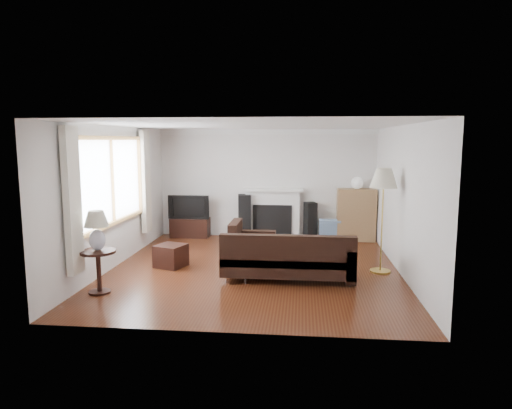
# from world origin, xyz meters

# --- Properties ---
(room) EXTENTS (5.10, 5.60, 2.54)m
(room) POSITION_xyz_m (0.00, 0.00, 1.25)
(room) COLOR #4C2110
(room) RESTS_ON ground
(window) EXTENTS (0.12, 2.74, 1.54)m
(window) POSITION_xyz_m (-2.45, -0.20, 1.55)
(window) COLOR olive
(window) RESTS_ON room
(curtain_near) EXTENTS (0.10, 0.35, 2.10)m
(curtain_near) POSITION_xyz_m (-2.40, -1.72, 1.40)
(curtain_near) COLOR silver
(curtain_near) RESTS_ON room
(curtain_far) EXTENTS (0.10, 0.35, 2.10)m
(curtain_far) POSITION_xyz_m (-2.40, 1.32, 1.40)
(curtain_far) COLOR silver
(curtain_far) RESTS_ON room
(fireplace) EXTENTS (1.40, 0.26, 1.15)m
(fireplace) POSITION_xyz_m (0.15, 2.64, 0.57)
(fireplace) COLOR white
(fireplace) RESTS_ON room
(tv_stand) EXTENTS (0.89, 0.40, 0.45)m
(tv_stand) POSITION_xyz_m (-1.78, 2.50, 0.22)
(tv_stand) COLOR black
(tv_stand) RESTS_ON ground
(television) EXTENTS (0.95, 0.12, 0.55)m
(television) POSITION_xyz_m (-1.78, 2.50, 0.72)
(television) COLOR black
(television) RESTS_ON tv_stand
(speaker_left) EXTENTS (0.33, 0.38, 1.01)m
(speaker_left) POSITION_xyz_m (-0.49, 2.53, 0.50)
(speaker_left) COLOR black
(speaker_left) RESTS_ON ground
(speaker_right) EXTENTS (0.32, 0.35, 0.85)m
(speaker_right) POSITION_xyz_m (1.02, 2.55, 0.42)
(speaker_right) COLOR black
(speaker_right) RESTS_ON ground
(bookshelf) EXTENTS (0.85, 0.40, 1.17)m
(bookshelf) POSITION_xyz_m (2.04, 2.52, 0.59)
(bookshelf) COLOR olive
(bookshelf) RESTS_ON ground
(globe_lamp) EXTENTS (0.26, 0.26, 0.26)m
(globe_lamp) POSITION_xyz_m (2.04, 2.52, 1.30)
(globe_lamp) COLOR white
(globe_lamp) RESTS_ON bookshelf
(sectional_sofa) EXTENTS (2.30, 1.68, 0.74)m
(sectional_sofa) POSITION_xyz_m (0.61, -0.57, 0.37)
(sectional_sofa) COLOR black
(sectional_sofa) RESTS_ON ground
(coffee_table) EXTENTS (1.13, 0.88, 0.39)m
(coffee_table) POSITION_xyz_m (0.85, 0.58, 0.19)
(coffee_table) COLOR #A47F4E
(coffee_table) RESTS_ON ground
(footstool) EXTENTS (0.60, 0.60, 0.40)m
(footstool) POSITION_xyz_m (-1.50, -0.03, 0.20)
(footstool) COLOR black
(footstool) RESTS_ON ground
(floor_lamp) EXTENTS (0.58, 0.58, 1.79)m
(floor_lamp) POSITION_xyz_m (2.18, -0.01, 0.89)
(floor_lamp) COLOR gold
(floor_lamp) RESTS_ON ground
(side_table) EXTENTS (0.52, 0.52, 0.65)m
(side_table) POSITION_xyz_m (-2.15, -1.54, 0.32)
(side_table) COLOR black
(side_table) RESTS_ON ground
(table_lamp) EXTENTS (0.36, 0.36, 0.58)m
(table_lamp) POSITION_xyz_m (-2.15, -1.54, 0.94)
(table_lamp) COLOR silver
(table_lamp) RESTS_ON side_table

